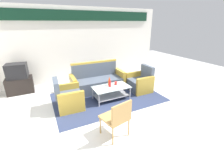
# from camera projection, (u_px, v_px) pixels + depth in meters

# --- Properties ---
(ground_plane) EXTENTS (14.00, 14.00, 0.00)m
(ground_plane) POSITION_uv_depth(u_px,v_px,m) (123.00, 111.00, 4.05)
(ground_plane) COLOR white
(wall_back) EXTENTS (6.52, 0.19, 2.80)m
(wall_back) POSITION_uv_depth(u_px,v_px,m) (86.00, 42.00, 6.10)
(wall_back) COLOR silver
(wall_back) RESTS_ON ground
(rug) EXTENTS (3.26, 2.11, 0.01)m
(rug) POSITION_uv_depth(u_px,v_px,m) (108.00, 97.00, 4.82)
(rug) COLOR #2D3856
(rug) RESTS_ON ground
(couch) EXTENTS (1.81, 0.77, 0.96)m
(couch) POSITION_uv_depth(u_px,v_px,m) (98.00, 82.00, 5.24)
(couch) COLOR #4C5666
(couch) RESTS_ON rug
(armchair_left) EXTENTS (0.73, 0.79, 0.85)m
(armchair_left) POSITION_uv_depth(u_px,v_px,m) (68.00, 98.00, 4.14)
(armchair_left) COLOR #4C5666
(armchair_left) RESTS_ON rug
(armchair_right) EXTENTS (0.71, 0.77, 0.85)m
(armchair_right) POSITION_uv_depth(u_px,v_px,m) (140.00, 83.00, 5.21)
(armchair_right) COLOR #4C5666
(armchair_right) RESTS_ON rug
(coffee_table) EXTENTS (1.10, 0.60, 0.40)m
(coffee_table) POSITION_uv_depth(u_px,v_px,m) (111.00, 91.00, 4.62)
(coffee_table) COLOR silver
(coffee_table) RESTS_ON rug
(bottle_red) EXTENTS (0.06, 0.06, 0.26)m
(bottle_red) POSITION_uv_depth(u_px,v_px,m) (110.00, 84.00, 4.54)
(bottle_red) COLOR red
(bottle_red) RESTS_ON coffee_table
(bottle_orange) EXTENTS (0.08, 0.08, 0.25)m
(bottle_orange) POSITION_uv_depth(u_px,v_px,m) (109.00, 82.00, 4.66)
(bottle_orange) COLOR #D85919
(bottle_orange) RESTS_ON coffee_table
(cup) EXTENTS (0.08, 0.08, 0.10)m
(cup) POSITION_uv_depth(u_px,v_px,m) (116.00, 83.00, 4.71)
(cup) COLOR red
(cup) RESTS_ON coffee_table
(tv_stand) EXTENTS (0.80, 0.50, 0.52)m
(tv_stand) POSITION_uv_depth(u_px,v_px,m) (20.00, 85.00, 5.07)
(tv_stand) COLOR black
(tv_stand) RESTS_ON ground
(television) EXTENTS (0.64, 0.50, 0.48)m
(television) POSITION_uv_depth(u_px,v_px,m) (17.00, 71.00, 4.90)
(television) COLOR black
(television) RESTS_ON tv_stand
(wicker_chair) EXTENTS (0.57, 0.57, 0.84)m
(wicker_chair) POSITION_uv_depth(u_px,v_px,m) (117.00, 116.00, 2.99)
(wicker_chair) COLOR #AD844C
(wicker_chair) RESTS_ON ground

